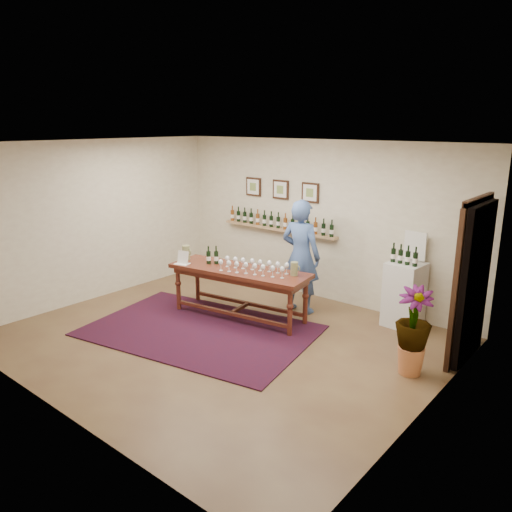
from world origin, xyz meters
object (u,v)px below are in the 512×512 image
Objects in this scene: tasting_table at (239,276)px; potted_plant at (413,331)px; person at (301,256)px; display_pedestal at (404,295)px.

tasting_table is 2.91m from potted_plant.
tasting_table is at bearing 49.78° from person.
person reaches higher than display_pedestal.
display_pedestal is 0.53× the size of person.
potted_plant is at bearing 153.08° from person.
display_pedestal reaches higher than potted_plant.
display_pedestal is 1.59m from potted_plant.
person is (-1.59, -0.51, 0.44)m from display_pedestal.
display_pedestal is (2.18, 1.37, -0.19)m from tasting_table.
display_pedestal is at bearing 117.23° from potted_plant.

